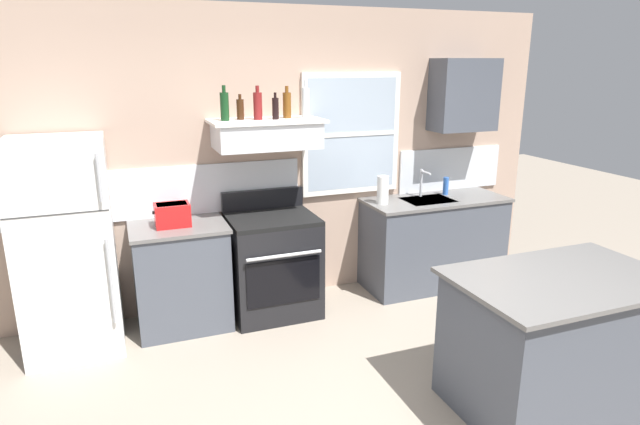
# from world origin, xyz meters

# --- Properties ---
(back_wall) EXTENTS (5.40, 0.11, 2.70)m
(back_wall) POSITION_xyz_m (0.03, 2.23, 1.35)
(back_wall) COLOR tan
(back_wall) RESTS_ON ground_plane
(refrigerator) EXTENTS (0.70, 0.72, 1.68)m
(refrigerator) POSITION_xyz_m (-1.90, 1.84, 0.84)
(refrigerator) COLOR white
(refrigerator) RESTS_ON ground_plane
(counter_left_of_stove) EXTENTS (0.79, 0.63, 0.91)m
(counter_left_of_stove) POSITION_xyz_m (-1.05, 1.90, 0.46)
(counter_left_of_stove) COLOR #474C56
(counter_left_of_stove) RESTS_ON ground_plane
(toaster) EXTENTS (0.30, 0.20, 0.19)m
(toaster) POSITION_xyz_m (-1.09, 1.88, 1.01)
(toaster) COLOR red
(toaster) RESTS_ON counter_left_of_stove
(stove_range) EXTENTS (0.76, 0.69, 1.09)m
(stove_range) POSITION_xyz_m (-0.25, 1.86, 0.46)
(stove_range) COLOR black
(stove_range) RESTS_ON ground_plane
(range_hood_shelf) EXTENTS (0.96, 0.52, 0.24)m
(range_hood_shelf) POSITION_xyz_m (-0.25, 1.96, 1.62)
(range_hood_shelf) COLOR silver
(bottle_dark_green_wine) EXTENTS (0.07, 0.07, 0.29)m
(bottle_dark_green_wine) POSITION_xyz_m (-0.60, 1.97, 1.87)
(bottle_dark_green_wine) COLOR #143819
(bottle_dark_green_wine) RESTS_ON range_hood_shelf
(bottle_brown_stout) EXTENTS (0.06, 0.06, 0.21)m
(bottle_brown_stout) POSITION_xyz_m (-0.46, 2.01, 1.83)
(bottle_brown_stout) COLOR #381E0F
(bottle_brown_stout) RESTS_ON range_hood_shelf
(bottle_red_label_wine) EXTENTS (0.07, 0.07, 0.28)m
(bottle_red_label_wine) POSITION_xyz_m (-0.32, 1.95, 1.86)
(bottle_red_label_wine) COLOR maroon
(bottle_red_label_wine) RESTS_ON range_hood_shelf
(bottle_balsamic_dark) EXTENTS (0.06, 0.06, 0.22)m
(bottle_balsamic_dark) POSITION_xyz_m (-0.17, 1.93, 1.84)
(bottle_balsamic_dark) COLOR black
(bottle_balsamic_dark) RESTS_ON range_hood_shelf
(bottle_amber_wine) EXTENTS (0.07, 0.07, 0.27)m
(bottle_amber_wine) POSITION_xyz_m (-0.05, 2.00, 1.86)
(bottle_amber_wine) COLOR brown
(bottle_amber_wine) RESTS_ON range_hood_shelf
(bottle_clear_tall) EXTENTS (0.06, 0.06, 0.32)m
(bottle_clear_tall) POSITION_xyz_m (0.09, 1.91, 1.88)
(bottle_clear_tall) COLOR silver
(bottle_clear_tall) RESTS_ON range_hood_shelf
(counter_right_with_sink) EXTENTS (1.43, 0.63, 0.91)m
(counter_right_with_sink) POSITION_xyz_m (1.45, 1.90, 0.46)
(counter_right_with_sink) COLOR #474C56
(counter_right_with_sink) RESTS_ON ground_plane
(sink_faucet) EXTENTS (0.03, 0.17, 0.28)m
(sink_faucet) POSITION_xyz_m (1.35, 2.00, 1.08)
(sink_faucet) COLOR silver
(sink_faucet) RESTS_ON counter_right_with_sink
(paper_towel_roll) EXTENTS (0.11, 0.11, 0.27)m
(paper_towel_roll) POSITION_xyz_m (0.86, 1.90, 1.04)
(paper_towel_roll) COLOR white
(paper_towel_roll) RESTS_ON counter_right_with_sink
(dish_soap_bottle) EXTENTS (0.06, 0.06, 0.18)m
(dish_soap_bottle) POSITION_xyz_m (1.63, 2.00, 1.00)
(dish_soap_bottle) COLOR blue
(dish_soap_bottle) RESTS_ON counter_right_with_sink
(kitchen_island) EXTENTS (1.40, 0.90, 0.91)m
(kitchen_island) POSITION_xyz_m (1.10, -0.12, 0.46)
(kitchen_island) COLOR #474C56
(kitchen_island) RESTS_ON ground_plane
(upper_cabinet_right) EXTENTS (0.64, 0.32, 0.70)m
(upper_cabinet_right) POSITION_xyz_m (1.80, 2.04, 1.90)
(upper_cabinet_right) COLOR #474C56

